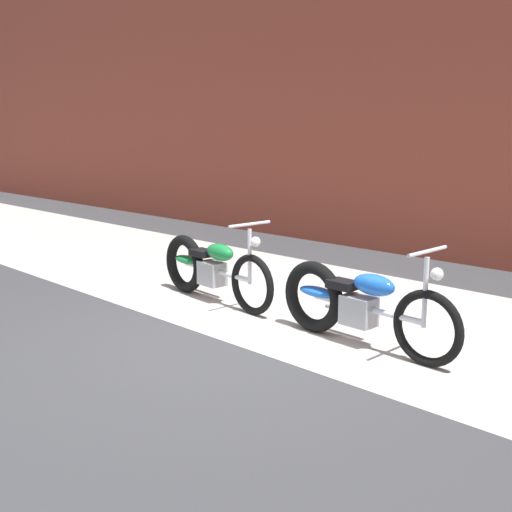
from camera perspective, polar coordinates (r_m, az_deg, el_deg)
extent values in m
plane|color=#38383A|center=(6.04, -2.87, -7.92)|extent=(80.00, 80.00, 0.00)
cube|color=#B2ADA3|center=(7.28, 7.32, -4.57)|extent=(36.00, 3.50, 0.01)
cube|color=brown|center=(10.06, 20.40, 17.90)|extent=(36.00, 0.50, 6.49)
torus|color=black|center=(6.81, -0.37, -2.66)|extent=(0.68, 0.13, 0.68)
torus|color=black|center=(7.81, -6.62, -0.71)|extent=(0.74, 0.19, 0.73)
cylinder|color=silver|center=(7.29, -3.71, -1.41)|extent=(1.24, 0.15, 0.06)
cube|color=#99999E|center=(7.36, -4.09, -1.61)|extent=(0.34, 0.24, 0.28)
ellipsoid|color=#197A38|center=(7.18, -3.35, 0.35)|extent=(0.45, 0.22, 0.20)
ellipsoid|color=#197A38|center=(7.75, -6.42, -0.34)|extent=(0.45, 0.21, 0.10)
cube|color=black|center=(7.47, -5.04, 0.30)|extent=(0.29, 0.22, 0.08)
cylinder|color=silver|center=(6.77, -0.59, -0.06)|extent=(0.05, 0.05, 0.62)
cylinder|color=silver|center=(6.70, -0.60, 2.96)|extent=(0.08, 0.58, 0.03)
sphere|color=white|center=(6.66, -0.04, 1.33)|extent=(0.11, 0.11, 0.11)
cylinder|color=silver|center=(7.65, -4.27, -1.72)|extent=(0.55, 0.10, 0.06)
torus|color=black|center=(5.53, 15.56, -6.46)|extent=(0.68, 0.10, 0.68)
torus|color=black|center=(6.25, 5.31, -3.76)|extent=(0.73, 0.16, 0.73)
cylinder|color=silver|center=(5.86, 10.12, -4.79)|extent=(1.24, 0.10, 0.06)
cube|color=#99999E|center=(5.92, 9.48, -5.01)|extent=(0.33, 0.23, 0.28)
ellipsoid|color=blue|center=(5.75, 10.84, -2.65)|extent=(0.45, 0.21, 0.20)
ellipsoid|color=blue|center=(6.21, 5.67, -3.31)|extent=(0.45, 0.20, 0.10)
cube|color=black|center=(5.98, 8.02, -2.61)|extent=(0.29, 0.21, 0.08)
cylinder|color=silver|center=(5.47, 15.37, -3.28)|extent=(0.05, 0.05, 0.62)
cylinder|color=silver|center=(5.39, 15.58, 0.43)|extent=(0.05, 0.58, 0.03)
sphere|color=white|center=(5.38, 16.38, -1.61)|extent=(0.11, 0.11, 0.11)
cylinder|color=silver|center=(6.19, 8.52, -5.00)|extent=(0.55, 0.08, 0.06)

